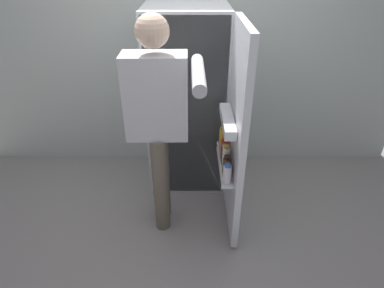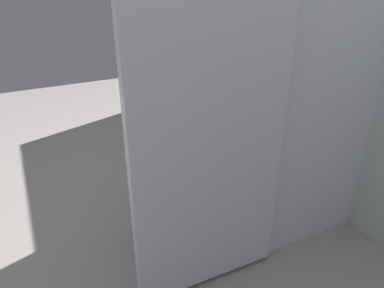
{
  "view_description": "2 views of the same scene",
  "coord_description": "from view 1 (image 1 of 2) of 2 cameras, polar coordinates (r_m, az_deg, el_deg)",
  "views": [
    {
      "loc": [
        0.05,
        -2.13,
        2.0
      ],
      "look_at": [
        0.05,
        -0.11,
        0.77
      ],
      "focal_mm": 29.62,
      "sensor_mm": 36.0,
      "label": 1
    },
    {
      "loc": [
        1.53,
        -0.74,
        1.43
      ],
      "look_at": [
        0.11,
        -0.05,
        0.62
      ],
      "focal_mm": 34.38,
      "sensor_mm": 36.0,
      "label": 2
    }
  ],
  "objects": [
    {
      "name": "person",
      "position": [
        2.27,
        -6.21,
        5.51
      ],
      "size": [
        0.55,
        0.76,
        1.69
      ],
      "color": "#665B4C",
      "rests_on": "ground_plane"
    },
    {
      "name": "kitchen_wall",
      "position": [
        3.16,
        -1.09,
        16.8
      ],
      "size": [
        4.4,
        0.1,
        2.42
      ],
      "primitive_type": "cube",
      "color": "beige",
      "rests_on": "ground_plane"
    },
    {
      "name": "refrigerator",
      "position": [
        2.89,
        -0.55,
        7.23
      ],
      "size": [
        0.75,
        1.32,
        1.64
      ],
      "color": "silver",
      "rests_on": "ground_plane"
    },
    {
      "name": "ground_plane",
      "position": [
        2.93,
        -1.09,
        -11.88
      ],
      "size": [
        6.32,
        6.32,
        0.0
      ],
      "primitive_type": "plane",
      "color": "gray"
    }
  ]
}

